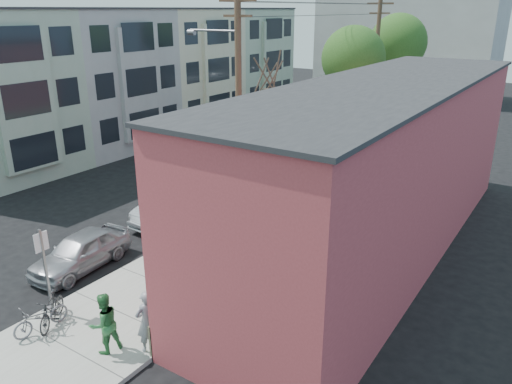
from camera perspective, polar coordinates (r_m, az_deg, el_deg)
The scene contains 26 objects.
ground at distance 21.63m, azimuth -14.75°, elevation -5.16°, with size 120.00×120.00×0.00m, color black.
sidewalk at distance 27.53m, azimuth 8.63°, elevation 1.01°, with size 4.50×58.00×0.15m, color #A9A89D.
cafe_building at distance 19.56m, azimuth 14.12°, elevation 2.57°, with size 6.60×20.20×6.61m.
apartment_row at distance 38.14m, azimuth -11.86°, elevation 12.99°, with size 6.30×32.00×9.00m.
end_cap_building at distance 57.38m, azimuth 16.93°, elevation 16.37°, with size 18.00×8.00×12.00m, color #9E9F9A.
sign_post at distance 16.41m, azimuth -23.00°, elevation -7.53°, with size 0.07×0.45×2.80m.
parking_meter_near at distance 20.15m, azimuth -9.27°, elevation -3.58°, with size 0.14×0.14×1.24m.
parking_meter_far at distance 27.49m, azimuth 4.31°, elevation 3.15°, with size 0.14×0.14×1.24m.
utility_pole_near at distance 21.94m, azimuth -2.13°, elevation 10.72°, with size 3.57×0.28×10.00m.
utility_pole_far at distance 36.25m, azimuth 13.48°, elevation 13.86°, with size 1.80×0.28×10.00m.
tree_bare at distance 23.58m, azimuth 1.08°, elevation 5.14°, with size 0.24×0.24×5.48m.
tree_leafy_mid at distance 31.63m, azimuth 11.05°, elevation 14.77°, with size 3.83×3.83×8.00m.
tree_leafy_far at distance 39.11m, azimuth 15.91°, elevation 16.07°, with size 4.13×4.13×8.63m.
patio_chair_a at distance 17.00m, azimuth -4.09°, elevation -9.58°, with size 0.50×0.50×0.88m, color #0F3823, non-canonical shape.
patio_chair_b at distance 15.26m, azimuth -10.65°, elevation -13.74°, with size 0.50×0.50×0.88m, color #0F3823, non-canonical shape.
patron_grey at distance 14.28m, azimuth -12.34°, elevation -14.20°, with size 0.67×0.44×1.83m, color gray.
patron_green at distance 14.53m, azimuth -16.95°, elevation -14.16°, with size 0.86×0.67×1.76m, color #2F773A.
cyclist at distance 17.54m, azimuth -9.80°, elevation -7.53°, with size 1.03×0.59×1.59m, color maroon.
cyclist_bike at distance 17.66m, azimuth -9.76°, elevation -8.23°, with size 0.73×2.10×1.10m, color black.
parked_bike_a at distance 16.33m, azimuth -22.34°, elevation -12.35°, with size 0.47×1.66×1.00m, color black.
parked_bike_b at distance 16.20m, azimuth -23.37°, elevation -13.03°, with size 0.58×1.67×0.88m, color slate.
car_0 at distance 19.46m, azimuth -19.40°, elevation -6.41°, with size 1.61×4.01×1.37m, color #A0A0A7.
car_1 at distance 22.64m, azimuth -8.42°, elevation -1.24°, with size 1.75×5.03×1.66m, color #B7BAC0.
car_2 at distance 26.86m, azimuth -0.22°, elevation 2.35°, with size 2.19×5.40×1.57m, color black.
car_3 at distance 31.94m, azimuth 5.94°, elevation 5.22°, with size 2.72×5.90×1.64m, color #B4B8BC.
bus at distance 43.90m, azimuth 10.57°, elevation 10.28°, with size 2.87×12.25×3.41m, color white.
Camera 1 is at (14.99, -12.72, 9.02)m, focal length 35.00 mm.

